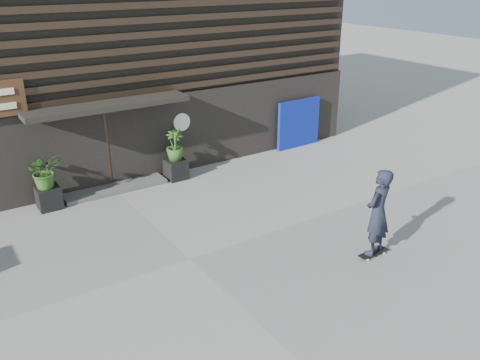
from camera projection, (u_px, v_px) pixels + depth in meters
ground at (189, 259)px, 11.36m from camera, size 80.00×80.00×0.00m
entrance_step at (115, 188)px, 14.88m from camera, size 3.00×0.80×0.12m
planter_pot_left at (49, 198)px, 13.67m from camera, size 0.60×0.60×0.60m
bamboo_left at (45, 171)px, 13.37m from camera, size 0.86×0.75×0.96m
planter_pot_right at (176, 169)px, 15.60m from camera, size 0.60×0.60×0.60m
bamboo_right at (175, 145)px, 15.30m from camera, size 0.54×0.54×0.96m
blue_tarp at (299, 124)px, 18.18m from camera, size 1.84×0.20×1.72m
building at (48, 31)px, 17.50m from camera, size 18.00×11.00×8.00m
skateboarder at (378, 213)px, 11.07m from camera, size 0.83×0.66×2.09m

